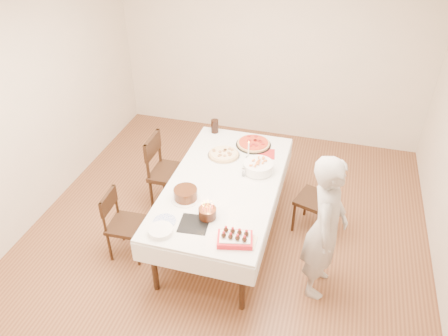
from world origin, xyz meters
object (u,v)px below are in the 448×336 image
(strawberry_box, at_px, (235,239))
(chair_left_dessert, at_px, (127,225))
(birthday_cake, at_px, (207,210))
(layer_cake, at_px, (186,194))
(cola_glass, at_px, (215,126))
(taper_candle, at_px, (248,151))
(pasta_bowl, at_px, (258,167))
(person, at_px, (325,228))
(pizza_pepperoni, at_px, (253,144))
(dining_table, at_px, (224,209))
(pizza_white, at_px, (224,154))
(chair_left_savory, at_px, (171,173))
(chair_right_savory, at_px, (315,200))

(strawberry_box, bearing_deg, chair_left_dessert, 167.18)
(chair_left_dessert, relative_size, birthday_cake, 4.63)
(layer_cake, height_order, strawberry_box, layer_cake)
(chair_left_dessert, distance_m, cola_glass, 1.67)
(taper_candle, bearing_deg, pasta_bowl, -47.78)
(chair_left_dessert, distance_m, strawberry_box, 1.33)
(person, distance_m, pizza_pepperoni, 1.58)
(dining_table, xyz_separation_m, cola_glass, (-0.39, 0.97, 0.46))
(person, relative_size, pizza_white, 4.13)
(chair_left_savory, bearing_deg, pizza_white, -167.46)
(pizza_white, bearing_deg, person, -37.28)
(dining_table, distance_m, pasta_bowl, 0.60)
(chair_left_savory, height_order, pasta_bowl, chair_left_savory)
(pizza_pepperoni, bearing_deg, dining_table, -99.94)
(chair_right_savory, distance_m, pizza_white, 1.16)
(layer_cake, distance_m, birthday_cake, 0.37)
(pasta_bowl, distance_m, strawberry_box, 1.12)
(chair_left_savory, bearing_deg, taper_candle, -173.68)
(pizza_pepperoni, bearing_deg, pasta_bowl, -72.20)
(layer_cake, distance_m, strawberry_box, 0.78)
(dining_table, relative_size, chair_left_dessert, 2.71)
(pizza_white, relative_size, layer_cake, 1.23)
(chair_right_savory, height_order, chair_left_savory, chair_left_savory)
(birthday_cake, bearing_deg, chair_left_savory, 129.15)
(pizza_pepperoni, distance_m, cola_glass, 0.56)
(person, bearing_deg, birthday_cake, 99.73)
(pasta_bowl, relative_size, taper_candle, 1.19)
(taper_candle, bearing_deg, pizza_white, 173.42)
(chair_right_savory, xyz_separation_m, person, (0.14, -0.84, 0.35))
(person, xyz_separation_m, birthday_cake, (-1.09, -0.13, 0.07))
(pasta_bowl, distance_m, birthday_cake, 0.93)
(chair_right_savory, height_order, birthday_cake, birthday_cake)
(dining_table, height_order, strawberry_box, strawberry_box)
(person, relative_size, taper_candle, 5.64)
(chair_right_savory, bearing_deg, pasta_bowl, -154.16)
(chair_left_savory, distance_m, birthday_cake, 1.25)
(chair_right_savory, xyz_separation_m, chair_left_savory, (-1.72, -0.04, 0.06))
(dining_table, distance_m, pizza_white, 0.64)
(taper_candle, bearing_deg, pizza_pepperoni, 92.67)
(person, distance_m, layer_cake, 1.39)
(chair_left_savory, bearing_deg, birthday_cake, 128.77)
(chair_left_dessert, xyz_separation_m, cola_glass, (0.52, 1.52, 0.44))
(cola_glass, distance_m, layer_cake, 1.35)
(pizza_white, distance_m, pizza_pepperoni, 0.42)
(dining_table, height_order, pizza_white, pizza_white)
(dining_table, bearing_deg, person, -22.58)
(pizza_white, xyz_separation_m, birthday_cake, (0.14, -1.07, 0.07))
(chair_left_dessert, relative_size, taper_candle, 2.89)
(chair_left_dessert, bearing_deg, birthday_cake, 175.12)
(pizza_pepperoni, bearing_deg, strawberry_box, -83.26)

